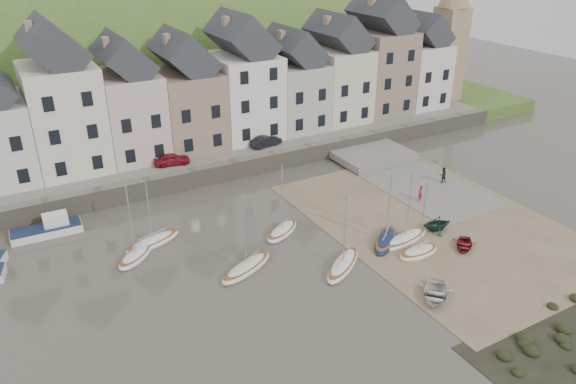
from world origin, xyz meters
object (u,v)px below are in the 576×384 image
sailboat_0 (153,242)px  rowboat_white (435,294)px  rowboat_green (437,223)px  person_dark (443,175)px  car_left (172,159)px  rowboat_red (464,245)px  car_right (266,141)px  person_red (420,193)px

sailboat_0 → rowboat_white: sailboat_0 is taller
sailboat_0 → rowboat_green: sailboat_0 is taller
person_dark → car_left: car_left is taller
car_left → rowboat_red: bearing=-136.6°
sailboat_0 → car_right: size_ratio=1.81×
rowboat_white → car_left: size_ratio=0.95×
rowboat_green → rowboat_red: size_ratio=0.97×
car_right → rowboat_green: bearing=-174.9°
person_red → car_left: (-17.98, 15.78, 1.31)m
car_left → rowboat_white: bearing=-151.6°
rowboat_green → car_left: (-15.51, 20.55, 1.47)m
rowboat_green → rowboat_red: rowboat_green is taller
rowboat_white → car_left: bearing=155.5°
rowboat_red → car_left: (-15.44, 23.68, 1.86)m
rowboat_green → car_right: car_right is taller
rowboat_red → person_dark: person_dark is taller
rowboat_red → person_dark: size_ratio=1.68×
rowboat_white → person_dark: size_ratio=2.13×
rowboat_red → car_left: car_left is taller
person_dark → rowboat_red: bearing=65.2°
sailboat_0 → rowboat_red: size_ratio=2.43×
car_left → car_right: (10.40, 0.00, -0.01)m
rowboat_green → person_dark: person_dark is taller
sailboat_0 → car_left: 12.58m
rowboat_red → person_red: bearing=121.6°
person_red → person_dark: person_dark is taller
rowboat_red → rowboat_white: bearing=-100.9°
rowboat_green → sailboat_0: bearing=-101.2°
rowboat_green → car_right: size_ratio=0.72×
sailboat_0 → person_red: (23.46, -4.63, 0.62)m
rowboat_green → rowboat_red: 3.15m
sailboat_0 → person_red: size_ratio=4.15×
sailboat_0 → rowboat_white: 21.73m
rowboat_white → car_right: bearing=134.4°
car_right → car_left: bearing=81.1°
sailboat_0 → rowboat_red: (20.93, -12.53, 0.07)m
sailboat_0 → person_red: bearing=-11.2°
car_right → person_red: bearing=-163.2°
sailboat_0 → rowboat_green: 23.02m
sailboat_0 → person_dark: (28.14, -2.65, 0.63)m
car_left → rowboat_green: bearing=-132.6°
rowboat_green → rowboat_red: (-0.08, -3.13, -0.39)m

